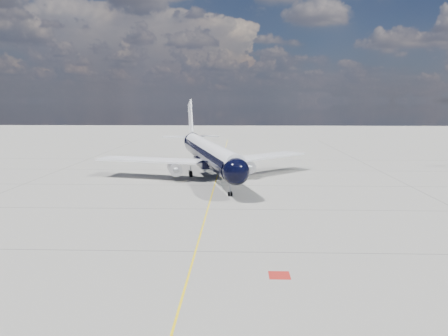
% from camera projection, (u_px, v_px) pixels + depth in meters
% --- Properties ---
extents(ground, '(320.00, 320.00, 0.00)m').
position_uv_depth(ground, '(216.00, 180.00, 72.38)').
color(ground, gray).
rests_on(ground, ground).
extents(taxiway_centerline, '(0.16, 160.00, 0.01)m').
position_uv_depth(taxiway_centerline, '(215.00, 185.00, 67.44)').
color(taxiway_centerline, yellow).
rests_on(taxiway_centerline, ground).
extents(red_marking, '(1.60, 1.60, 0.01)m').
position_uv_depth(red_marking, '(279.00, 275.00, 32.64)').
color(red_marking, maroon).
rests_on(red_marking, ground).
extents(main_airliner, '(36.59, 45.29, 13.28)m').
position_uv_depth(main_airliner, '(208.00, 152.00, 75.26)').
color(main_airliner, black).
rests_on(main_airliner, ground).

